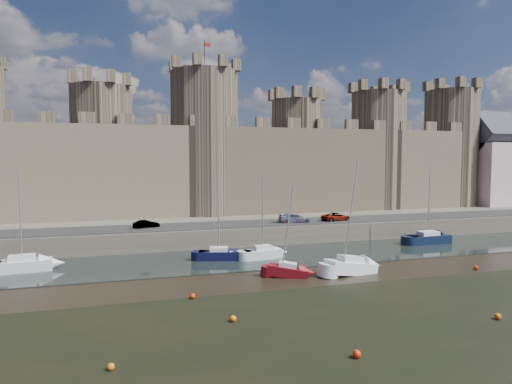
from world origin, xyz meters
TOP-DOWN VIEW (x-y plane):
  - ground at (0.00, 0.00)m, footprint 160.00×160.00m
  - seaweed_patch at (0.00, -6.00)m, footprint 70.00×34.00m
  - water_channel at (0.00, 24.00)m, footprint 160.00×12.00m
  - quay at (0.00, 60.00)m, footprint 160.00×60.00m
  - road at (0.00, 34.00)m, footprint 160.00×7.00m
  - castle at (-0.64, 48.00)m, footprint 108.50×11.00m
  - car_1 at (-8.34, 34.10)m, footprint 3.48×2.00m
  - car_2 at (11.93, 33.24)m, footprint 4.91×2.76m
  - car_3 at (18.33, 33.21)m, footprint 4.61×2.57m
  - sailboat_0 at (-21.17, 24.49)m, footprint 5.77×2.69m
  - sailboat_1 at (-0.95, 24.00)m, footprint 4.82×2.82m
  - sailboat_2 at (3.97, 23.17)m, footprint 4.56×2.12m
  - sailboat_3 at (28.24, 25.71)m, footprint 5.95×2.40m
  - sailboat_4 at (3.94, 14.99)m, footprint 4.11×2.89m
  - sailboat_5 at (10.31, 14.25)m, footprint 5.55×2.86m
  - buoy_0 at (-4.13, 4.56)m, footprint 0.47×0.47m
  - buoy_1 at (-6.05, 10.63)m, footprint 0.48×0.48m
  - buoy_2 at (1.27, -3.19)m, footprint 0.50×0.50m
  - buoy_3 at (23.58, 12.00)m, footprint 0.46×0.46m
  - buoy_4 at (-12.24, -0.70)m, footprint 0.41×0.41m
  - buoy_5 at (14.06, -0.47)m, footprint 0.47×0.47m

SIDE VIEW (x-z plane):
  - ground at x=0.00m, z-range 0.00..0.00m
  - seaweed_patch at x=0.00m, z-range 0.00..0.01m
  - water_channel at x=0.00m, z-range 0.00..0.08m
  - buoy_4 at x=-12.24m, z-range 0.00..0.41m
  - buoy_3 at x=23.58m, z-range 0.00..0.46m
  - buoy_0 at x=-4.13m, z-range 0.00..0.47m
  - buoy_5 at x=14.06m, z-range 0.00..0.47m
  - buoy_1 at x=-6.05m, z-range 0.00..0.48m
  - buoy_2 at x=1.27m, z-range 0.00..0.50m
  - sailboat_4 at x=3.94m, z-range -3.80..5.16m
  - sailboat_1 at x=-0.95m, z-range -3.79..5.27m
  - sailboat_2 at x=3.97m, z-range -3.99..5.54m
  - sailboat_3 at x=28.24m, z-range -4.38..5.98m
  - sailboat_5 at x=10.31m, z-range -4.90..6.51m
  - sailboat_0 at x=-21.17m, z-range -4.42..6.04m
  - quay at x=0.00m, z-range 0.00..2.50m
  - road at x=0.00m, z-range 2.50..2.60m
  - car_1 at x=-8.34m, z-range 2.50..3.58m
  - car_3 at x=18.33m, z-range 2.50..3.72m
  - car_2 at x=11.93m, z-range 2.50..3.84m
  - castle at x=-0.64m, z-range -2.83..26.17m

